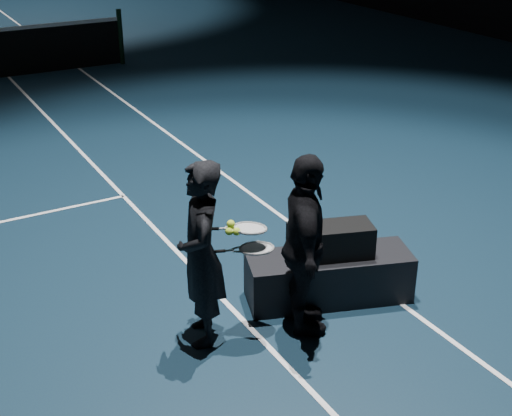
{
  "coord_description": "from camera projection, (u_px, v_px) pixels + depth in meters",
  "views": [
    {
      "loc": [
        1.64,
        -14.06,
        3.54
      ],
      "look_at": [
        4.14,
        -9.63,
        1.16
      ],
      "focal_mm": 50.0,
      "sensor_mm": 36.0,
      "label": 1
    }
  ],
  "objects": [
    {
      "name": "net_post_right",
      "position": [
        121.0,
        37.0,
        14.47
      ],
      "size": [
        0.1,
        0.1,
        1.1
      ],
      "primitive_type": "cylinder",
      "color": "black",
      "rests_on": "floor"
    },
    {
      "name": "player_bench",
      "position": [
        329.0,
        277.0,
        6.48
      ],
      "size": [
        1.57,
        0.94,
        0.45
      ],
      "primitive_type": "cube",
      "rotation": [
        0.0,
        0.0,
        -0.32
      ],
      "color": "black",
      "rests_on": "floor"
    },
    {
      "name": "racket_bag",
      "position": [
        330.0,
        241.0,
        6.32
      ],
      "size": [
        0.8,
        0.54,
        0.3
      ],
      "primitive_type": "cube",
      "rotation": [
        0.0,
        0.0,
        -0.32
      ],
      "color": "black",
      "rests_on": "player_bench"
    },
    {
      "name": "bag_signature",
      "position": [
        341.0,
        248.0,
        6.19
      ],
      "size": [
        0.33,
        0.11,
        0.1
      ],
      "primitive_type": "cube",
      "rotation": [
        0.0,
        0.0,
        -0.32
      ],
      "color": "white",
      "rests_on": "racket_bag"
    },
    {
      "name": "player_a",
      "position": [
        201.0,
        254.0,
        5.69
      ],
      "size": [
        0.56,
        0.67,
        1.58
      ],
      "primitive_type": "imported",
      "rotation": [
        0.0,
        0.0,
        -1.93
      ],
      "color": "black",
      "rests_on": "floor"
    },
    {
      "name": "player_b",
      "position": [
        305.0,
        246.0,
        5.82
      ],
      "size": [
        0.76,
        1.0,
        1.58
      ],
      "primitive_type": "imported",
      "rotation": [
        0.0,
        0.0,
        1.11
      ],
      "color": "black",
      "rests_on": "floor"
    },
    {
      "name": "racket_lower",
      "position": [
        257.0,
        248.0,
        5.75
      ],
      "size": [
        0.71,
        0.44,
        0.03
      ],
      "primitive_type": null,
      "rotation": [
        0.0,
        0.0,
        -0.35
      ],
      "color": "black",
      "rests_on": "player_a"
    },
    {
      "name": "racket_upper",
      "position": [
        250.0,
        228.0,
        5.71
      ],
      "size": [
        0.71,
        0.4,
        0.1
      ],
      "primitive_type": null,
      "rotation": [
        0.0,
        0.1,
        -0.28
      ],
      "color": "black",
      "rests_on": "player_b"
    },
    {
      "name": "tennis_balls",
      "position": [
        232.0,
        229.0,
        5.64
      ],
      "size": [
        0.12,
        0.1,
        0.12
      ],
      "primitive_type": null,
      "color": "#C6DB2E",
      "rests_on": "racket_upper"
    }
  ]
}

